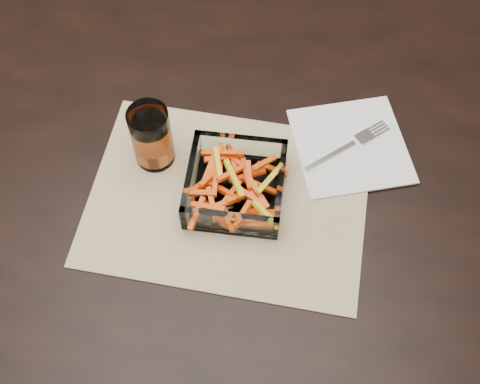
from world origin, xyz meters
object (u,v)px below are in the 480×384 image
at_px(dining_table, 188,193).
at_px(tumbler, 152,138).
at_px(glass_bowl, 235,186).
at_px(fork, 350,145).

distance_m(dining_table, tumbler, 0.15).
xyz_separation_m(dining_table, tumbler, (-0.05, 0.02, 0.14)).
height_order(glass_bowl, fork, glass_bowl).
relative_size(dining_table, fork, 10.60).
bearing_deg(dining_table, tumbler, 159.92).
xyz_separation_m(glass_bowl, tumbler, (-0.14, 0.07, 0.03)).
relative_size(dining_table, tumbler, 13.65).
distance_m(tumbler, fork, 0.34).
xyz_separation_m(tumbler, fork, (0.33, 0.04, -0.05)).
xyz_separation_m(glass_bowl, fork, (0.19, 0.10, -0.02)).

